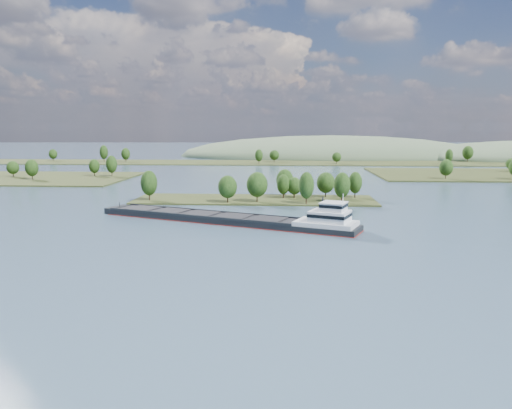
{
  "coord_description": "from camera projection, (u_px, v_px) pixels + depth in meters",
  "views": [
    {
      "loc": [
        13.52,
        -26.56,
        30.38
      ],
      "look_at": [
        3.71,
        130.0,
        6.0
      ],
      "focal_mm": 35.0,
      "sensor_mm": 36.0,
      "label": 1
    }
  ],
  "objects": [
    {
      "name": "tree_island",
      "position": [
        267.0,
        191.0,
        207.3
      ],
      "size": [
        100.0,
        31.62,
        13.86
      ],
      "color": "#2A3216",
      "rests_on": "ground"
    },
    {
      "name": "cargo_barge",
      "position": [
        240.0,
        219.0,
        158.69
      ],
      "size": [
        87.3,
        43.1,
        12.14
      ],
      "color": "black",
      "rests_on": "ground"
    },
    {
      "name": "hill_west",
      "position": [
        332.0,
        157.0,
        521.09
      ],
      "size": [
        320.0,
        160.0,
        44.0
      ],
      "primitive_type": "ellipsoid",
      "color": "#475B3E",
      "rests_on": "ground"
    },
    {
      "name": "back_shoreline",
      "position": [
        280.0,
        162.0,
        425.47
      ],
      "size": [
        900.0,
        60.0,
        15.71
      ],
      "color": "#2A3216",
      "rests_on": "ground"
    },
    {
      "name": "ground",
      "position": [
        242.0,
        229.0,
        150.04
      ],
      "size": [
        1800.0,
        1800.0,
        0.0
      ],
      "primitive_type": "plane",
      "color": "#3D536A",
      "rests_on": "ground"
    }
  ]
}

